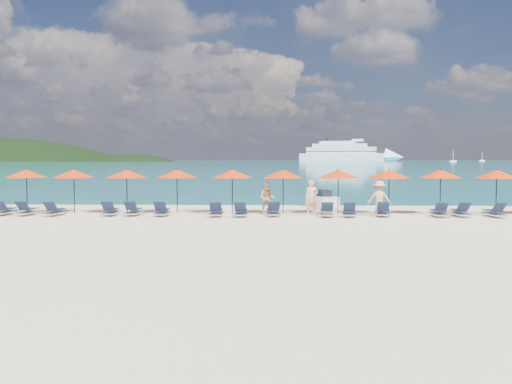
{
  "coord_description": "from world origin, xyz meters",
  "views": [
    {
      "loc": [
        1.02,
        -23.82,
        2.77
      ],
      "look_at": [
        0.0,
        3.0,
        1.2
      ],
      "focal_mm": 40.0,
      "sensor_mm": 36.0,
      "label": 1
    }
  ],
  "objects": [
    {
      "name": "sailboat_near",
      "position": [
        156.94,
        489.23,
        1.1
      ],
      "size": [
        5.82,
        1.94,
        10.67
      ],
      "color": "white",
      "rests_on": "ground"
    },
    {
      "name": "umbrella_3",
      "position": [
        -9.28,
        4.6,
        2.02
      ],
      "size": [
        2.1,
        2.1,
        2.28
      ],
      "color": "black",
      "rests_on": "ground"
    },
    {
      "name": "lounger_15",
      "position": [
        8.71,
        3.49,
        0.24
      ],
      "size": [
        0.75,
        1.74,
        0.66
      ],
      "rotation": [
        0.0,
        0.0,
        -0.07
      ],
      "color": "silver",
      "rests_on": "ground"
    },
    {
      "name": "lounger_11",
      "position": [
        0.81,
        3.54,
        0.24
      ],
      "size": [
        0.77,
        1.75,
        0.66
      ],
      "rotation": [
        0.0,
        0.0,
        0.09
      ],
      "color": "silver",
      "rests_on": "ground"
    },
    {
      "name": "ground",
      "position": [
        0.0,
        0.0,
        0.0
      ],
      "size": [
        1400.0,
        1400.0,
        0.0
      ],
      "primitive_type": "plane",
      "color": "beige"
    },
    {
      "name": "umbrella_7",
      "position": [
        1.3,
        4.67,
        2.02
      ],
      "size": [
        2.1,
        2.1,
        2.28
      ],
      "color": "black",
      "rests_on": "ground"
    },
    {
      "name": "lounger_5",
      "position": [
        -9.83,
        3.36,
        0.24
      ],
      "size": [
        0.63,
        1.7,
        0.66
      ],
      "rotation": [
        0.0,
        0.0,
        0.01
      ],
      "color": "silver",
      "rests_on": "ground"
    },
    {
      "name": "lounger_17",
      "position": [
        11.32,
        3.51,
        0.24
      ],
      "size": [
        0.7,
        1.73,
        0.66
      ],
      "rotation": [
        0.0,
        0.0,
        0.05
      ],
      "color": "silver",
      "rests_on": "ground"
    },
    {
      "name": "umbrella_10",
      "position": [
        9.12,
        4.83,
        2.02
      ],
      "size": [
        2.1,
        2.1,
        2.28
      ],
      "color": "black",
      "rests_on": "ground"
    },
    {
      "name": "lounger_16",
      "position": [
        9.75,
        3.64,
        0.24
      ],
      "size": [
        0.63,
        1.7,
        0.66
      ],
      "rotation": [
        0.0,
        0.0,
        0.0
      ],
      "color": "silver",
      "rests_on": "ground"
    },
    {
      "name": "lounger_14",
      "position": [
        6.04,
        3.65,
        0.24
      ],
      "size": [
        0.75,
        1.74,
        0.66
      ],
      "rotation": [
        0.0,
        0.0,
        -0.08
      ],
      "color": "silver",
      "rests_on": "ground"
    },
    {
      "name": "lounger_8",
      "position": [
        -4.58,
        3.45,
        0.24
      ],
      "size": [
        0.69,
        1.73,
        0.66
      ],
      "rotation": [
        0.0,
        0.0,
        0.04
      ],
      "color": "silver",
      "rests_on": "ground"
    },
    {
      "name": "sea",
      "position": [
        0.0,
        660.0,
        0.01
      ],
      "size": [
        1600.0,
        1300.0,
        0.01
      ],
      "primitive_type": "cube",
      "color": "#1FA9B2",
      "rests_on": "ground"
    },
    {
      "name": "lounger_10",
      "position": [
        -0.73,
        3.29,
        0.24
      ],
      "size": [
        0.63,
        1.71,
        0.66
      ],
      "rotation": [
        0.0,
        0.0,
        -0.01
      ],
      "color": "silver",
      "rests_on": "ground"
    },
    {
      "name": "beachgoer_c",
      "position": [
        5.91,
        3.69,
        0.86
      ],
      "size": [
        1.16,
        0.64,
        1.72
      ],
      "primitive_type": "imported",
      "rotation": [
        0.0,
        0.0,
        3.03
      ],
      "color": "#DFA970",
      "rests_on": "ground"
    },
    {
      "name": "lounger_12",
      "position": [
        3.36,
        3.35,
        0.24
      ],
      "size": [
        0.68,
        1.72,
        0.66
      ],
      "rotation": [
        0.0,
        0.0,
        -0.03
      ],
      "color": "silver",
      "rests_on": "ground"
    },
    {
      "name": "umbrella_6",
      "position": [
        -1.25,
        4.66,
        2.02
      ],
      "size": [
        2.1,
        2.1,
        2.28
      ],
      "color": "black",
      "rests_on": "ground"
    },
    {
      "name": "lounger_9",
      "position": [
        -1.92,
        3.29,
        0.24
      ],
      "size": [
        0.68,
        1.72,
        0.66
      ],
      "rotation": [
        0.0,
        0.0,
        0.04
      ],
      "color": "silver",
      "rests_on": "ground"
    },
    {
      "name": "jetski",
      "position": [
        3.56,
        8.64,
        0.4
      ],
      "size": [
        1.77,
        2.94,
        0.98
      ],
      "rotation": [
        0.0,
        0.0,
        0.29
      ],
      "color": "silver",
      "rests_on": "ground"
    },
    {
      "name": "sailboat_far",
      "position": [
        217.66,
        589.23,
        1.07
      ],
      "size": [
        5.7,
        1.9,
        10.45
      ],
      "color": "white",
      "rests_on": "ground"
    },
    {
      "name": "umbrella_11",
      "position": [
        11.78,
        4.59,
        2.02
      ],
      "size": [
        2.1,
        2.1,
        2.28
      ],
      "color": "black",
      "rests_on": "ground"
    },
    {
      "name": "beachgoer_b",
      "position": [
        0.5,
        4.61,
        0.8
      ],
      "size": [
        0.82,
        0.52,
        1.6
      ],
      "primitive_type": "imported",
      "rotation": [
        0.0,
        0.0,
        -0.09
      ],
      "color": "#DFA970",
      "rests_on": "ground"
    },
    {
      "name": "lounger_6",
      "position": [
        -7.13,
        3.55,
        0.24
      ],
      "size": [
        0.72,
        1.73,
        0.66
      ],
      "rotation": [
        0.0,
        0.0,
        0.06
      ],
      "color": "silver",
      "rests_on": "ground"
    },
    {
      "name": "headland_small",
      "position": [
        -150.0,
        560.0,
        -35.0
      ],
      "size": [
        162.0,
        126.0,
        85.5
      ],
      "color": "black",
      "rests_on": "ground"
    },
    {
      "name": "umbrella_9",
      "position": [
        6.53,
        4.56,
        2.02
      ],
      "size": [
        2.1,
        2.1,
        2.28
      ],
      "color": "black",
      "rests_on": "ground"
    },
    {
      "name": "umbrella_2",
      "position": [
        -11.78,
        4.73,
        2.02
      ],
      "size": [
        2.1,
        2.1,
        2.28
      ],
      "color": "black",
      "rests_on": "ground"
    },
    {
      "name": "lounger_4",
      "position": [
        -11.26,
        3.52,
        0.24
      ],
      "size": [
        0.65,
        1.71,
        0.66
      ],
      "rotation": [
        0.0,
        0.0,
        0.02
      ],
      "color": "silver",
      "rests_on": "ground"
    },
    {
      "name": "umbrella_5",
      "position": [
        -4.07,
        4.79,
        2.02
      ],
      "size": [
        2.1,
        2.1,
        2.28
      ],
      "color": "black",
      "rests_on": "ground"
    },
    {
      "name": "beachgoer_a",
      "position": [
        2.68,
        4.01,
        0.87
      ],
      "size": [
        0.68,
        0.48,
        1.74
      ],
      "primitive_type": "imported",
      "rotation": [
        0.0,
        0.0,
        0.11
      ],
      "color": "#DFA970",
      "rests_on": "ground"
    },
    {
      "name": "lounger_13",
      "position": [
        4.43,
        3.4,
        0.24
      ],
      "size": [
        0.78,
        1.75,
        0.66
      ],
      "rotation": [
        0.0,
        0.0,
        -0.1
      ],
      "color": "silver",
      "rests_on": "ground"
    },
    {
      "name": "lounger_7",
      "position": [
        -6.03,
        3.62,
        0.24
      ],
      "size": [
        0.65,
        1.71,
        0.66
      ],
      "rotation": [
        0.0,
        0.0,
        0.02
      ],
      "color": "silver",
      "rests_on": "ground"
    },
    {
      "name": "umbrella_4",
      "position": [
        -6.6,
        4.66,
        2.02
      ],
      "size": [
        2.1,
        2.1,
        2.28
      ],
      "color": "black",
      "rests_on": "ground"
    },
    {
      "name": "lounger_3",
      "position": [
        -12.4,
        3.59,
        0.24
      ],
      "size": [
        0.69,
        1.72,
        0.66
      ],
      "rotation": [
        0.0,
        0.0,
        0.04
      ],
      "color": "silver",
      "rests_on": "ground"
    },
    {
      "name": "cruise_ship",
      "position": [
        83.03,
        614.08,
        8.39
      ],
      "size": [
        113.86,
        62.23,
        32.26
      ],
      "rotation": [
        0.0,
        0.0,
        -0.4
      ],
      "color": "white",
      "rests_on": "ground"
    },
    {
      "name": "umbrella_8",
      "position": [
        4.04,
        4.7,
        2.02
      ],
      "size": [
        2.1,
        2.1,
        2.28
      ],
      "color": "black",
      "rests_on": "ground"
    }
  ]
}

